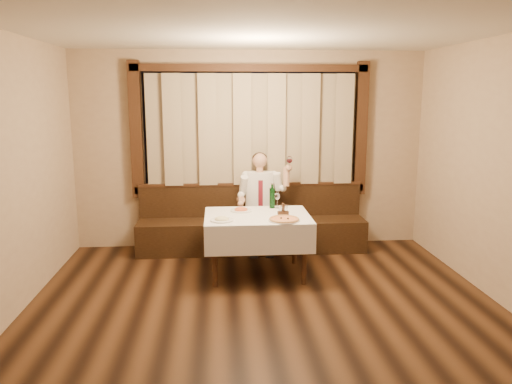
{
  "coord_description": "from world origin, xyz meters",
  "views": [
    {
      "loc": [
        -0.47,
        -4.15,
        2.19
      ],
      "look_at": [
        0.0,
        1.9,
        1.0
      ],
      "focal_mm": 35.0,
      "sensor_mm": 36.0,
      "label": 1
    }
  ],
  "objects": [
    {
      "name": "seated_man",
      "position": [
        0.12,
        2.63,
        0.81
      ],
      "size": [
        0.76,
        0.57,
        1.4
      ],
      "color": "black",
      "rests_on": "ground"
    },
    {
      "name": "pizza",
      "position": [
        0.29,
        1.39,
        0.77
      ],
      "size": [
        0.37,
        0.37,
        0.04
      ],
      "rotation": [
        0.0,
        0.0,
        0.03
      ],
      "color": "white",
      "rests_on": "dining_table"
    },
    {
      "name": "dining_table",
      "position": [
        0.0,
        1.7,
        0.65
      ],
      "size": [
        1.27,
        0.97,
        0.76
      ],
      "color": "black",
      "rests_on": "ground"
    },
    {
      "name": "banquette",
      "position": [
        0.0,
        2.72,
        0.31
      ],
      "size": [
        3.2,
        0.61,
        0.94
      ],
      "color": "black",
      "rests_on": "ground"
    },
    {
      "name": "green_bottle",
      "position": [
        0.22,
        2.06,
        0.89
      ],
      "size": [
        0.07,
        0.07,
        0.32
      ],
      "rotation": [
        0.0,
        0.0,
        -0.19
      ],
      "color": "#0F4918",
      "rests_on": "dining_table"
    },
    {
      "name": "pasta_cream",
      "position": [
        -0.43,
        1.44,
        0.79
      ],
      "size": [
        0.27,
        0.27,
        0.09
      ],
      "rotation": [
        0.0,
        0.0,
        0.31
      ],
      "color": "white",
      "rests_on": "dining_table"
    },
    {
      "name": "room",
      "position": [
        -0.0,
        0.97,
        1.5
      ],
      "size": [
        5.01,
        6.01,
        2.81
      ],
      "color": "black",
      "rests_on": "ground"
    },
    {
      "name": "pasta_red",
      "position": [
        -0.19,
        1.91,
        0.79
      ],
      "size": [
        0.27,
        0.27,
        0.09
      ],
      "rotation": [
        0.0,
        0.0,
        -0.1
      ],
      "color": "white",
      "rests_on": "dining_table"
    },
    {
      "name": "cruet_caddy",
      "position": [
        0.31,
        1.69,
        0.8
      ],
      "size": [
        0.14,
        0.09,
        0.14
      ],
      "rotation": [
        0.0,
        0.0,
        0.18
      ],
      "color": "black",
      "rests_on": "dining_table"
    },
    {
      "name": "table_wine_glass",
      "position": [
        0.28,
        2.04,
        0.9
      ],
      "size": [
        0.08,
        0.08,
        0.2
      ],
      "rotation": [
        0.0,
        0.0,
        -0.24
      ],
      "color": "white",
      "rests_on": "dining_table"
    }
  ]
}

